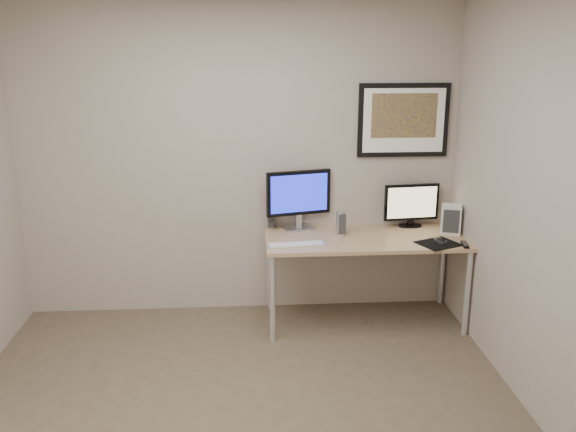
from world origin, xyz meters
name	(u,v)px	position (x,y,z in m)	size (l,w,h in m)	color
floor	(241,421)	(0.00, 0.00, 0.00)	(3.60, 3.60, 0.00)	brown
room	(236,143)	(0.00, 0.45, 1.64)	(3.60, 3.60, 3.60)	white
desk	(365,245)	(1.00, 1.35, 0.66)	(1.60, 0.70, 0.73)	#9B804B
framed_art	(403,120)	(1.35, 1.68, 1.62)	(0.75, 0.04, 0.60)	black
monitor_large	(299,197)	(0.48, 1.60, 1.01)	(0.54, 0.23, 0.50)	#B5B5BA
monitor_tv	(411,204)	(1.44, 1.61, 0.93)	(0.47, 0.13, 0.37)	black
speaker_left	(270,218)	(0.25, 1.65, 0.82)	(0.07, 0.07, 0.18)	#B5B5BA
speaker_right	(341,223)	(0.81, 1.43, 0.83)	(0.08, 0.08, 0.20)	#B5B5BA
keyboard	(296,244)	(0.43, 1.18, 0.74)	(0.44, 0.12, 0.02)	silver
mousepad	(438,244)	(1.54, 1.14, 0.73)	(0.29, 0.26, 0.00)	black
mouse	(441,240)	(1.56, 1.18, 0.75)	(0.06, 0.10, 0.04)	black
remote	(465,244)	(1.73, 1.09, 0.74)	(0.04, 0.15, 0.02)	black
fan_unit	(451,219)	(1.71, 1.40, 0.85)	(0.16, 0.12, 0.24)	silver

